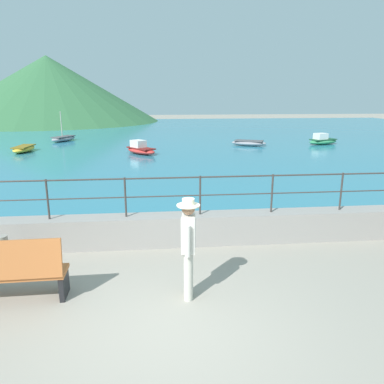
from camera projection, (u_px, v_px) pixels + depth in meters
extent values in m
plane|color=gray|center=(170.00, 327.00, 5.55)|extent=(120.00, 120.00, 0.00)
cube|color=gray|center=(164.00, 230.00, 8.54)|extent=(20.00, 0.56, 0.70)
cylinder|color=#383330|center=(48.00, 199.00, 8.09)|extent=(0.04, 0.04, 0.90)
cylinder|color=#383330|center=(125.00, 197.00, 8.26)|extent=(0.04, 0.04, 0.90)
cylinder|color=#383330|center=(200.00, 195.00, 8.42)|extent=(0.04, 0.04, 0.90)
cylinder|color=#383330|center=(272.00, 193.00, 8.58)|extent=(0.04, 0.04, 0.90)
cylinder|color=#383330|center=(341.00, 191.00, 8.75)|extent=(0.04, 0.04, 0.90)
cylinder|color=#383330|center=(163.00, 178.00, 8.23)|extent=(18.40, 0.04, 0.04)
cylinder|color=#383330|center=(163.00, 196.00, 8.34)|extent=(18.40, 0.03, 0.03)
cube|color=teal|center=(156.00, 137.00, 30.41)|extent=(64.00, 44.32, 0.06)
cone|color=#33663D|center=(49.00, 89.00, 46.07)|extent=(27.12, 27.12, 7.98)
cube|color=#B76633|center=(14.00, 274.00, 6.21)|extent=(1.71, 0.55, 0.06)
cube|color=#B76633|center=(7.00, 260.00, 5.91)|extent=(1.70, 0.18, 0.64)
cube|color=black|center=(64.00, 284.00, 6.37)|extent=(0.09, 0.47, 0.43)
cylinder|color=beige|center=(188.00, 277.00, 6.18)|extent=(0.15, 0.15, 0.86)
cylinder|color=beige|center=(189.00, 272.00, 6.35)|extent=(0.15, 0.15, 0.86)
cube|color=beige|center=(188.00, 233.00, 6.08)|extent=(0.27, 0.39, 0.60)
cylinder|color=beige|center=(188.00, 241.00, 5.86)|extent=(0.09, 0.09, 0.52)
cylinder|color=beige|center=(189.00, 230.00, 6.32)|extent=(0.09, 0.09, 0.52)
sphere|color=#9E7051|center=(188.00, 208.00, 5.97)|extent=(0.22, 0.22, 0.22)
cylinder|color=beige|center=(188.00, 205.00, 5.96)|extent=(0.38, 0.38, 0.02)
cylinder|color=beige|center=(188.00, 202.00, 5.95)|extent=(0.20, 0.20, 0.10)
cylinder|color=gray|center=(3.00, 252.00, 7.36)|extent=(0.24, 0.24, 0.68)
ellipsoid|color=gray|center=(249.00, 143.00, 24.69)|extent=(2.47, 1.77, 0.36)
cube|color=#4D4D51|center=(249.00, 141.00, 24.65)|extent=(1.99, 1.46, 0.06)
ellipsoid|color=gray|center=(63.00, 139.00, 27.09)|extent=(1.83, 2.46, 0.36)
cube|color=#4D4D51|center=(63.00, 137.00, 27.06)|extent=(1.51, 1.99, 0.06)
cylinder|color=#B2A899|center=(61.00, 124.00, 26.73)|extent=(0.06, 0.06, 1.78)
ellipsoid|color=red|center=(141.00, 151.00, 21.32)|extent=(2.11, 2.38, 0.36)
cube|color=maroon|center=(141.00, 148.00, 21.28)|extent=(1.72, 1.93, 0.06)
cube|color=silver|center=(138.00, 144.00, 21.40)|extent=(0.99, 1.02, 0.40)
ellipsoid|color=gold|center=(24.00, 149.00, 22.04)|extent=(1.08, 2.36, 0.36)
cube|color=brown|center=(24.00, 146.00, 22.00)|extent=(0.91, 1.89, 0.06)
ellipsoid|color=#338C59|center=(323.00, 142.00, 25.43)|extent=(2.47, 1.64, 0.36)
cube|color=#1C4D31|center=(323.00, 139.00, 25.39)|extent=(1.99, 1.36, 0.06)
cube|color=silver|center=(321.00, 136.00, 25.23)|extent=(0.97, 0.87, 0.40)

